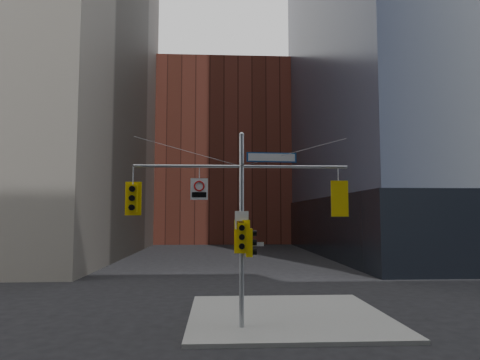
{
  "coord_description": "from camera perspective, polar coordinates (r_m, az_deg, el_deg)",
  "views": [
    {
      "loc": [
        -0.9,
        -13.82,
        4.18
      ],
      "look_at": [
        -0.06,
        2.0,
        5.49
      ],
      "focal_mm": 32.0,
      "sensor_mm": 36.0,
      "label": 1
    }
  ],
  "objects": [
    {
      "name": "traffic_light_pole_side",
      "position": [
        15.9,
        1.39,
        -8.34
      ],
      "size": [
        0.4,
        0.34,
        1.03
      ],
      "rotation": [
        0.0,
        0.0,
        1.56
      ],
      "color": "yellow",
      "rests_on": "ground"
    },
    {
      "name": "ground",
      "position": [
        14.47,
        0.7,
        -21.52
      ],
      "size": [
        160.0,
        160.0,
        0.0
      ],
      "primitive_type": "plane",
      "color": "black",
      "rests_on": "ground"
    },
    {
      "name": "regulatory_sign_pole",
      "position": [
        15.73,
        0.23,
        -5.43
      ],
      "size": [
        0.51,
        0.09,
        0.66
      ],
      "rotation": [
        0.0,
        0.0,
        0.12
      ],
      "color": "silver",
      "rests_on": "ground"
    },
    {
      "name": "regulatory_sign_arm",
      "position": [
        15.84,
        -5.47,
        -1.11
      ],
      "size": [
        0.64,
        0.1,
        0.8
      ],
      "rotation": [
        0.0,
        0.0,
        0.07
      ],
      "color": "silver",
      "rests_on": "ground"
    },
    {
      "name": "sidewalk_corner",
      "position": [
        18.52,
        6.34,
        -17.51
      ],
      "size": [
        8.0,
        8.0,
        0.15
      ],
      "primitive_type": "cube",
      "color": "gray",
      "rests_on": "ground"
    },
    {
      "name": "street_sign_blade",
      "position": [
        16.1,
        4.24,
        3.03
      ],
      "size": [
        1.9,
        0.17,
        0.37
      ],
      "rotation": [
        0.0,
        0.0,
        0.07
      ],
      "color": "navy",
      "rests_on": "ground"
    },
    {
      "name": "traffic_light_west_arm",
      "position": [
        16.14,
        -14.12,
        -2.39
      ],
      "size": [
        0.6,
        0.48,
        1.25
      ],
      "rotation": [
        0.0,
        0.0,
        0.05
      ],
      "color": "yellow",
      "rests_on": "ground"
    },
    {
      "name": "brick_midrise",
      "position": [
        72.5,
        -2.3,
        3.04
      ],
      "size": [
        26.0,
        20.0,
        28.0
      ],
      "primitive_type": "cube",
      "color": "brown",
      "rests_on": "ground"
    },
    {
      "name": "street_blade_ew",
      "position": [
        15.92,
        1.85,
        -8.55
      ],
      "size": [
        0.74,
        0.12,
        0.15
      ],
      "rotation": [
        0.0,
        0.0,
        -0.12
      ],
      "color": "silver",
      "rests_on": "ground"
    },
    {
      "name": "traffic_light_pole_front",
      "position": [
        15.6,
        0.27,
        -7.58
      ],
      "size": [
        0.58,
        0.48,
        1.22
      ],
      "rotation": [
        0.0,
        0.0,
        -0.09
      ],
      "color": "yellow",
      "rests_on": "ground"
    },
    {
      "name": "podium_ne",
      "position": [
        54.19,
        29.34,
        -5.39
      ],
      "size": [
        36.4,
        36.4,
        6.0
      ],
      "primitive_type": "cube",
      "color": "black",
      "rests_on": "ground"
    },
    {
      "name": "traffic_light_east_arm",
      "position": [
        16.47,
        13.02,
        -2.46
      ],
      "size": [
        0.64,
        0.52,
        1.34
      ],
      "rotation": [
        0.0,
        0.0,
        3.07
      ],
      "color": "yellow",
      "rests_on": "ground"
    },
    {
      "name": "signal_assembly",
      "position": [
        15.84,
        0.21,
        -3.88
      ],
      "size": [
        8.0,
        0.8,
        7.3
      ],
      "color": "#9A9DA2",
      "rests_on": "ground"
    },
    {
      "name": "street_blade_ns",
      "position": [
        16.36,
        0.12,
        -9.8
      ],
      "size": [
        0.08,
        0.71,
        0.14
      ],
      "rotation": [
        0.0,
        0.0,
        0.07
      ],
      "color": "#145926",
      "rests_on": "ground"
    }
  ]
}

